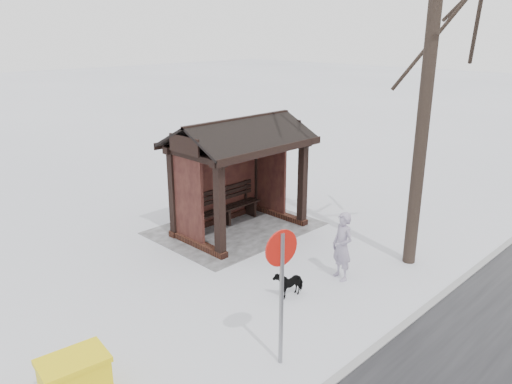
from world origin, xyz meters
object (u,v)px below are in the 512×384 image
at_px(bus_shelter, 236,152).
at_px(road_sign, 281,269).
at_px(dog, 289,283).
at_px(grit_bin, 75,379).
at_px(pedestrian, 342,246).

bearing_deg(bus_shelter, road_sign, 54.11).
relative_size(bus_shelter, dog, 5.51).
height_order(dog, grit_bin, grit_bin).
relative_size(pedestrian, road_sign, 0.65).
xyz_separation_m(pedestrian, grit_bin, (5.87, -0.48, -0.39)).
relative_size(grit_bin, road_sign, 0.44).
bearing_deg(bus_shelter, dog, 63.70).
distance_m(bus_shelter, pedestrian, 3.98).
bearing_deg(dog, grit_bin, -85.17).
distance_m(bus_shelter, dog, 4.22).
xyz_separation_m(pedestrian, dog, (1.35, -0.34, -0.49)).
bearing_deg(pedestrian, bus_shelter, -168.53).
height_order(bus_shelter, road_sign, bus_shelter).
relative_size(pedestrian, grit_bin, 1.49).
relative_size(bus_shelter, grit_bin, 3.50).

